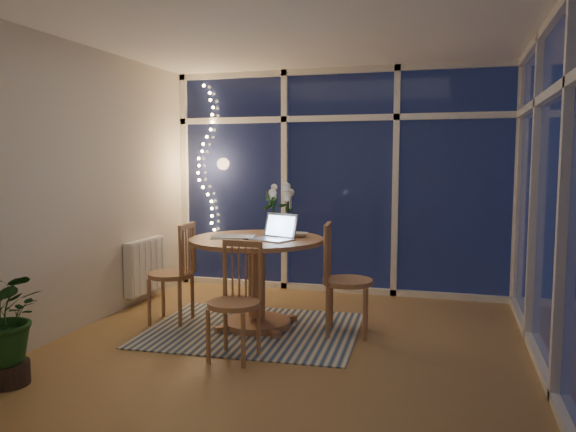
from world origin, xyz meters
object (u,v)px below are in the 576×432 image
object	(u,v)px
dining_table	(257,283)
laptop	(272,226)
chair_front	(234,301)
potted_plant	(7,331)
flower_vase	(278,224)
chair_right	(348,279)
chair_left	(171,272)

from	to	relation	value
dining_table	laptop	distance (m)	0.59
chair_front	potted_plant	world-z (taller)	chair_front
flower_vase	potted_plant	world-z (taller)	flower_vase
flower_vase	potted_plant	xyz separation A→B (m)	(-1.34, -2.00, -0.56)
potted_plant	chair_front	bearing A→B (deg)	34.64
dining_table	potted_plant	distance (m)	2.12
chair_right	chair_front	world-z (taller)	chair_right
chair_right	flower_vase	xyz separation A→B (m)	(-0.71, 0.23, 0.44)
dining_table	laptop	world-z (taller)	laptop
laptop	flower_vase	world-z (taller)	laptop
chair_right	potted_plant	distance (m)	2.71
chair_left	laptop	xyz separation A→B (m)	(1.03, -0.03, 0.48)
dining_table	flower_vase	world-z (taller)	flower_vase
chair_front	laptop	xyz separation A→B (m)	(0.08, 0.74, 0.50)
chair_front	potted_plant	distance (m)	1.60
chair_right	laptop	xyz separation A→B (m)	(-0.66, -0.13, 0.46)
chair_right	chair_front	bearing A→B (deg)	133.17
chair_right	potted_plant	size ratio (longest dim) A/B	1.33
flower_vase	dining_table	bearing A→B (deg)	-117.80
chair_left	flower_vase	xyz separation A→B (m)	(0.98, 0.32, 0.46)
chair_right	potted_plant	world-z (taller)	chair_right
chair_front	chair_right	bearing A→B (deg)	53.57
dining_table	laptop	bearing A→B (deg)	-29.08
laptop	flower_vase	bearing A→B (deg)	119.58
dining_table	chair_left	size ratio (longest dim) A/B	1.26
laptop	flower_vase	xyz separation A→B (m)	(-0.05, 0.36, -0.02)
chair_left	chair_front	size ratio (longest dim) A/B	1.05
chair_right	potted_plant	bearing A→B (deg)	124.38
chair_front	flower_vase	bearing A→B (deg)	92.56
chair_right	laptop	size ratio (longest dim) A/B	2.91
dining_table	chair_front	bearing A→B (deg)	-82.66
dining_table	chair_front	world-z (taller)	chair_front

